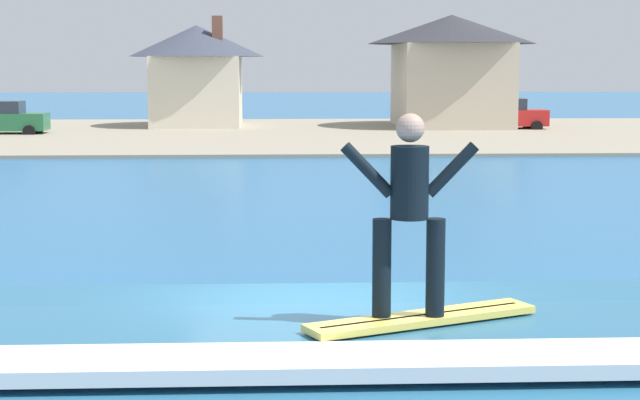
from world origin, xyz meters
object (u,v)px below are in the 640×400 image
car_near_shore (5,118)px  house_small_cottage (197,69)px  surfer (409,204)px  car_far_shore (507,114)px  house_gabled_white (451,64)px  surfboard (422,318)px

car_near_shore → house_small_cottage: house_small_cottage is taller
surfer → car_far_shore: size_ratio=0.41×
car_far_shore → house_small_cottage: 18.16m
surfer → house_small_cottage: size_ratio=0.22×
car_near_shore → car_far_shore: 27.46m
house_gabled_white → house_small_cottage: 14.86m
house_gabled_white → surfer: bearing=-100.2°
surfboard → car_far_shore: bearing=76.3°
surfer → car_near_shore: surfer is taller
surfboard → house_small_cottage: (-5.63, 52.83, 1.82)m
surfer → surfboard: bearing=17.3°
surfboard → car_near_shore: (-15.26, 46.55, -0.71)m
surfer → car_far_shore: surfer is taller
car_near_shore → car_far_shore: bearing=6.2°
car_near_shore → house_gabled_white: size_ratio=0.43×
car_far_shore → house_small_cottage: size_ratio=0.53×
surfer → car_near_shore: 49.02m
surfer → house_gabled_white: bearing=79.8°
car_near_shore → house_small_cottage: (9.62, 6.28, 2.53)m
surfboard → house_gabled_white: (9.20, 51.88, 2.13)m
car_near_shore → car_far_shore: same height
car_far_shore → house_small_cottage: house_small_cottage is taller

